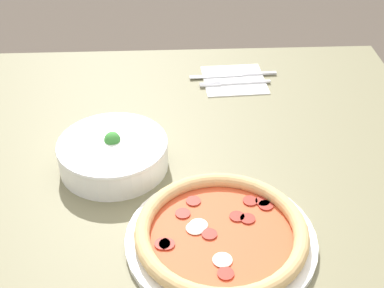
% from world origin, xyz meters
% --- Properties ---
extents(dining_table, '(1.07, 1.09, 0.73)m').
position_xyz_m(dining_table, '(0.00, 0.00, 0.64)').
color(dining_table, '#706B4C').
rests_on(dining_table, ground_plane).
extents(pizza, '(0.32, 0.32, 0.04)m').
position_xyz_m(pizza, '(-0.19, -0.06, 0.75)').
color(pizza, white).
rests_on(pizza, dining_table).
extents(bowl, '(0.21, 0.21, 0.07)m').
position_xyz_m(bowl, '(0.03, 0.13, 0.77)').
color(bowl, white).
rests_on(bowl, dining_table).
extents(napkin, '(0.16, 0.16, 0.00)m').
position_xyz_m(napkin, '(0.36, -0.14, 0.73)').
color(napkin, white).
rests_on(napkin, dining_table).
extents(fork, '(0.02, 0.18, 0.00)m').
position_xyz_m(fork, '(0.33, -0.15, 0.74)').
color(fork, silver).
rests_on(fork, napkin).
extents(knife, '(0.03, 0.22, 0.01)m').
position_xyz_m(knife, '(0.38, -0.15, 0.74)').
color(knife, silver).
rests_on(knife, napkin).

